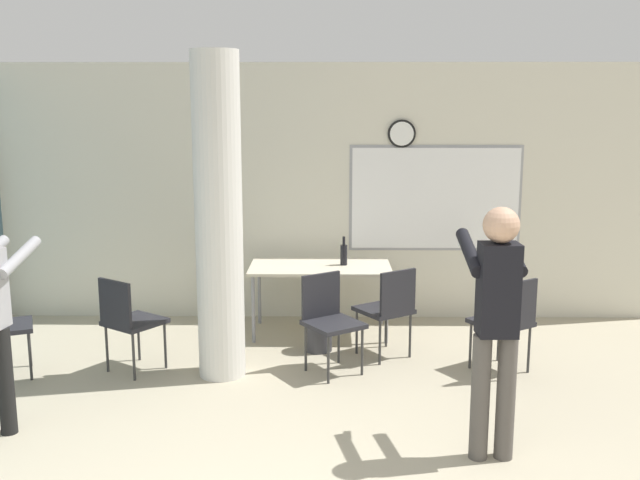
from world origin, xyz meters
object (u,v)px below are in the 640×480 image
Objects in this scene: chair_table_front at (329,316)px; person_playing_side at (496,313)px; chair_near_pillar at (128,317)px; chair_mid_room at (507,318)px; folding_table at (320,270)px; chair_table_right at (389,305)px; bottle_on_table at (344,254)px.

person_playing_side is at bearing -55.35° from chair_table_front.
chair_near_pillar is (-1.77, -0.07, 0.00)m from chair_table_front.
chair_mid_room is at bearing 0.41° from chair_near_pillar.
chair_table_front is at bearing 2.14° from chair_near_pillar.
person_playing_side is at bearing -107.23° from chair_mid_room.
folding_table is 1.00m from chair_table_right.
folding_table is 2.05m from chair_near_pillar.
folding_table is at bearing 145.81° from chair_mid_room.
folding_table is at bearing -170.21° from bottle_on_table.
chair_mid_room is 3.34m from chair_near_pillar.
chair_mid_room is at bearing -39.55° from bottle_on_table.
chair_table_front and chair_table_right have the same top height.
chair_mid_room is 1.00× the size of chair_table_right.
chair_mid_room is at bearing -20.59° from chair_table_right.
folding_table is at bearing 34.38° from chair_near_pillar.
chair_table_front is 1.78m from chair_near_pillar.
chair_table_right is 0.51× the size of person_playing_side.
bottle_on_table is 0.17× the size of person_playing_side.
bottle_on_table is at bearing 140.45° from chair_mid_room.
folding_table is 1.67× the size of chair_table_front.
folding_table is 4.85× the size of bottle_on_table.
chair_near_pillar is 1.00× the size of chair_table_right.
chair_near_pillar and chair_table_right have the same top height.
chair_table_front is (0.09, -1.08, -0.16)m from folding_table.
person_playing_side reaches higher than bottle_on_table.
chair_table_right is at bearing 105.62° from person_playing_side.
bottle_on_table is 2.87m from person_playing_side.
chair_table_front is 1.00× the size of chair_mid_room.
folding_table is 2.01m from chair_mid_room.
chair_table_right is at bearing 159.41° from chair_mid_room.
person_playing_side reaches higher than chair_mid_room.
person_playing_side is (1.18, -2.66, 0.34)m from folding_table.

